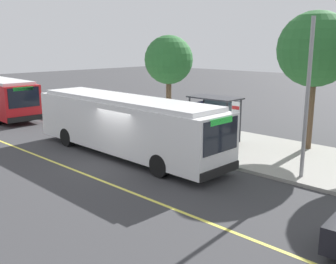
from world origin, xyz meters
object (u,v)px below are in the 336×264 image
Objects in this scene: pedestrian_commuter at (218,132)px; waiting_bench at (215,132)px; transit_bus_main at (125,123)px; route_sign_post at (235,122)px.

waiting_bench is at bearing 130.29° from pedestrian_commuter.
transit_bus_main is 5.59m from waiting_bench.
transit_bus_main reaches higher than waiting_bench.
waiting_bench is (1.80, 5.20, -0.99)m from transit_bus_main.
pedestrian_commuter is (3.20, 3.54, -0.50)m from transit_bus_main.
pedestrian_commuter is (-1.62, 0.89, -0.84)m from route_sign_post.
transit_bus_main is 4.33× the size of route_sign_post.
pedestrian_commuter is at bearing 47.85° from transit_bus_main.
route_sign_post reaches higher than pedestrian_commuter.
route_sign_post is 2.03m from pedestrian_commuter.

